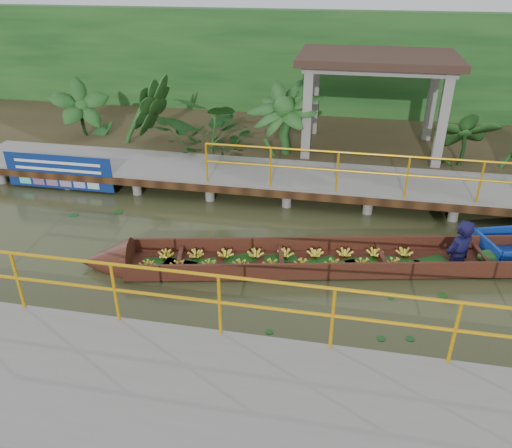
# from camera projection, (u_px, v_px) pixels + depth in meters

# --- Properties ---
(ground) EXTENTS (80.00, 80.00, 0.00)m
(ground) POSITION_uv_depth(u_px,v_px,m) (221.00, 258.00, 10.43)
(ground) COLOR #33361B
(ground) RESTS_ON ground
(land_strip) EXTENTS (30.00, 8.00, 0.45)m
(land_strip) POSITION_uv_depth(u_px,v_px,m) (277.00, 137.00, 16.83)
(land_strip) COLOR #352C1A
(land_strip) RESTS_ON ground
(far_dock) EXTENTS (16.00, 2.06, 1.66)m
(far_dock) POSITION_uv_depth(u_px,v_px,m) (254.00, 175.00, 13.18)
(far_dock) COLOR gray
(far_dock) RESTS_ON ground
(near_dock) EXTENTS (18.00, 2.40, 1.73)m
(near_dock) POSITION_uv_depth(u_px,v_px,m) (214.00, 413.00, 6.48)
(near_dock) COLOR gray
(near_dock) RESTS_ON ground
(pavilion) EXTENTS (4.40, 3.00, 3.00)m
(pavilion) POSITION_uv_depth(u_px,v_px,m) (377.00, 68.00, 14.07)
(pavilion) COLOR gray
(pavilion) RESTS_ON ground
(foliage_backdrop) EXTENTS (30.00, 0.80, 4.00)m
(foliage_backdrop) POSITION_uv_depth(u_px,v_px,m) (288.00, 69.00, 18.17)
(foliage_backdrop) COLOR #143F17
(foliage_backdrop) RESTS_ON ground
(vendor_boat) EXTENTS (10.11, 3.07, 2.28)m
(vendor_boat) POSITION_uv_depth(u_px,v_px,m) (349.00, 255.00, 10.03)
(vendor_boat) COLOR #3A160F
(vendor_boat) RESTS_ON ground
(blue_banner) EXTENTS (3.03, 0.04, 0.95)m
(blue_banner) POSITION_uv_depth(u_px,v_px,m) (59.00, 172.00, 13.17)
(blue_banner) COLOR navy
(blue_banner) RESTS_ON ground
(tropical_plants) EXTENTS (14.64, 1.64, 2.05)m
(tropical_plants) POSITION_uv_depth(u_px,v_px,m) (274.00, 119.00, 14.30)
(tropical_plants) COLOR #143F17
(tropical_plants) RESTS_ON ground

